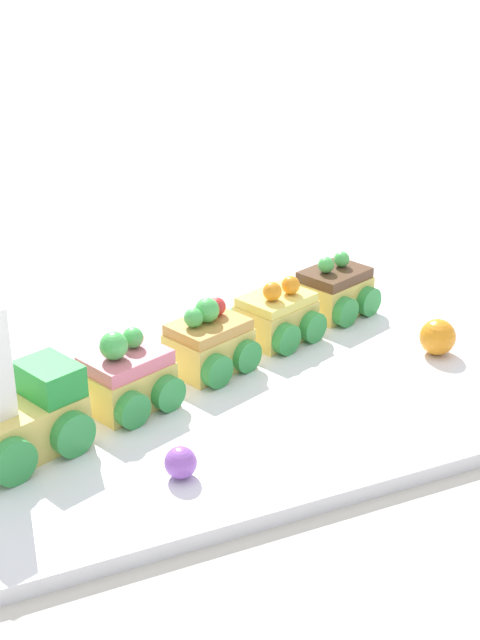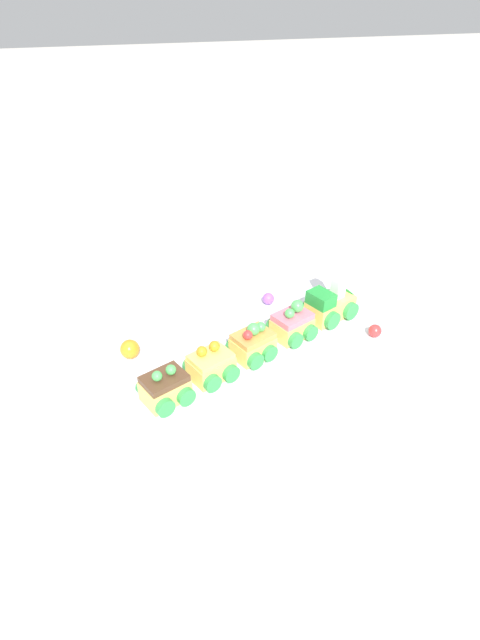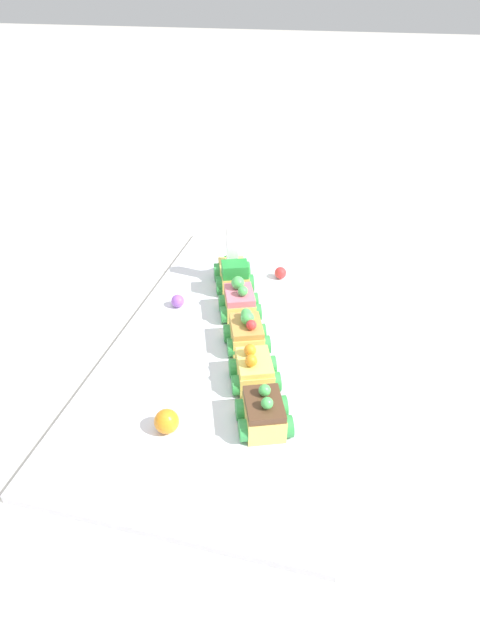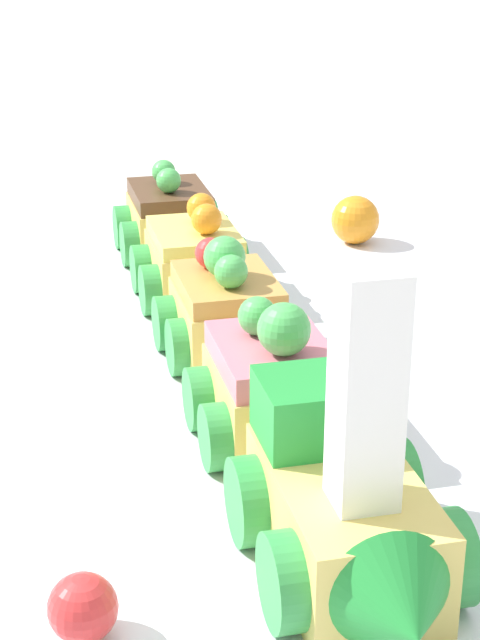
{
  "view_description": "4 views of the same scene",
  "coord_description": "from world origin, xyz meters",
  "px_view_note": "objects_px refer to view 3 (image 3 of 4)",
  "views": [
    {
      "loc": [
        0.23,
        0.6,
        0.36
      ],
      "look_at": [
        -0.02,
        0.04,
        0.08
      ],
      "focal_mm": 50.0,
      "sensor_mm": 36.0,
      "label": 1
    },
    {
      "loc": [
        -0.24,
        -0.62,
        0.52
      ],
      "look_at": [
        -0.03,
        0.02,
        0.06
      ],
      "focal_mm": 28.0,
      "sensor_mm": 36.0,
      "label": 2
    },
    {
      "loc": [
        -0.61,
        -0.15,
        0.49
      ],
      "look_at": [
        -0.01,
        -0.01,
        0.05
      ],
      "focal_mm": 28.0,
      "sensor_mm": 36.0,
      "label": 3
    },
    {
      "loc": [
        0.46,
        0.05,
        0.23
      ],
      "look_at": [
        -0.02,
        -0.01,
        0.03
      ],
      "focal_mm": 60.0,
      "sensor_mm": 36.0,
      "label": 4
    }
  ],
  "objects_px": {
    "cake_car_strawberry": "(240,303)",
    "cake_car_caramel": "(247,334)",
    "cake_car_chocolate": "(264,414)",
    "cake_train_locomotive": "(233,270)",
    "gumball_red": "(280,273)",
    "gumball_orange": "(167,421)",
    "cake_car_lemon": "(254,371)",
    "gumball_purple": "(178,301)"
  },
  "relations": [
    {
      "from": "cake_car_caramel",
      "to": "gumball_red",
      "type": "relative_size",
      "value": 3.76
    },
    {
      "from": "cake_car_strawberry",
      "to": "gumball_red",
      "type": "xyz_separation_m",
      "value": [
        0.14,
        -0.05,
        -0.01
      ]
    },
    {
      "from": "gumball_red",
      "to": "gumball_orange",
      "type": "distance_m",
      "value": 0.41
    },
    {
      "from": "cake_car_caramel",
      "to": "cake_car_chocolate",
      "type": "bearing_deg",
      "value": 179.96
    },
    {
      "from": "cake_car_strawberry",
      "to": "gumball_orange",
      "type": "height_order",
      "value": "cake_car_strawberry"
    },
    {
      "from": "cake_car_strawberry",
      "to": "cake_car_chocolate",
      "type": "height_order",
      "value": "cake_car_strawberry"
    },
    {
      "from": "cake_car_strawberry",
      "to": "cake_car_lemon",
      "type": "height_order",
      "value": "cake_car_strawberry"
    },
    {
      "from": "cake_car_strawberry",
      "to": "cake_car_chocolate",
      "type": "bearing_deg",
      "value": -179.99
    },
    {
      "from": "cake_train_locomotive",
      "to": "gumball_orange",
      "type": "relative_size",
      "value": 3.79
    },
    {
      "from": "gumball_red",
      "to": "gumball_orange",
      "type": "bearing_deg",
      "value": 170.15
    },
    {
      "from": "cake_car_caramel",
      "to": "gumball_red",
      "type": "bearing_deg",
      "value": -24.48
    },
    {
      "from": "cake_car_lemon",
      "to": "cake_car_chocolate",
      "type": "distance_m",
      "value": 0.08
    },
    {
      "from": "cake_train_locomotive",
      "to": "cake_car_chocolate",
      "type": "height_order",
      "value": "cake_train_locomotive"
    },
    {
      "from": "cake_car_caramel",
      "to": "gumball_orange",
      "type": "xyz_separation_m",
      "value": [
        -0.19,
        0.06,
        -0.01
      ]
    },
    {
      "from": "cake_train_locomotive",
      "to": "cake_car_strawberry",
      "type": "height_order",
      "value": "cake_train_locomotive"
    },
    {
      "from": "cake_car_strawberry",
      "to": "cake_car_chocolate",
      "type": "relative_size",
      "value": 1.0
    },
    {
      "from": "gumball_purple",
      "to": "cake_car_caramel",
      "type": "bearing_deg",
      "value": -119.52
    },
    {
      "from": "gumball_red",
      "to": "gumball_purple",
      "type": "distance_m",
      "value": 0.21
    },
    {
      "from": "cake_car_strawberry",
      "to": "gumball_purple",
      "type": "bearing_deg",
      "value": 70.42
    },
    {
      "from": "gumball_red",
      "to": "cake_car_lemon",
      "type": "bearing_deg",
      "value": -177.02
    },
    {
      "from": "cake_car_strawberry",
      "to": "cake_car_chocolate",
      "type": "xyz_separation_m",
      "value": [
        -0.24,
        -0.09,
        -0.0
      ]
    },
    {
      "from": "cake_car_lemon",
      "to": "gumball_red",
      "type": "distance_m",
      "value": 0.3
    },
    {
      "from": "cake_car_strawberry",
      "to": "cake_car_caramel",
      "type": "distance_m",
      "value": 0.09
    },
    {
      "from": "cake_car_chocolate",
      "to": "gumball_red",
      "type": "bearing_deg",
      "value": -13.96
    },
    {
      "from": "cake_train_locomotive",
      "to": "gumball_purple",
      "type": "bearing_deg",
      "value": 122.25
    },
    {
      "from": "gumball_purple",
      "to": "cake_train_locomotive",
      "type": "bearing_deg",
      "value": -36.92
    },
    {
      "from": "cake_car_chocolate",
      "to": "cake_car_lemon",
      "type": "bearing_deg",
      "value": 0.28
    },
    {
      "from": "gumball_purple",
      "to": "cake_car_chocolate",
      "type": "bearing_deg",
      "value": -139.65
    },
    {
      "from": "cake_car_lemon",
      "to": "gumball_red",
      "type": "height_order",
      "value": "cake_car_lemon"
    },
    {
      "from": "gumball_orange",
      "to": "gumball_red",
      "type": "bearing_deg",
      "value": -9.85
    },
    {
      "from": "cake_train_locomotive",
      "to": "cake_car_strawberry",
      "type": "distance_m",
      "value": 0.1
    },
    {
      "from": "gumball_red",
      "to": "gumball_purple",
      "type": "xyz_separation_m",
      "value": [
        -0.14,
        0.15,
        0.0
      ]
    },
    {
      "from": "gumball_orange",
      "to": "cake_car_strawberry",
      "type": "bearing_deg",
      "value": -5.4
    },
    {
      "from": "cake_train_locomotive",
      "to": "cake_car_lemon",
      "type": "relative_size",
      "value": 1.42
    },
    {
      "from": "cake_car_chocolate",
      "to": "cake_car_strawberry",
      "type": "bearing_deg",
      "value": 0.01
    },
    {
      "from": "cake_car_chocolate",
      "to": "cake_car_caramel",
      "type": "bearing_deg",
      "value": -0.04
    },
    {
      "from": "gumball_orange",
      "to": "cake_car_chocolate",
      "type": "bearing_deg",
      "value": -72.6
    },
    {
      "from": "cake_car_lemon",
      "to": "gumball_red",
      "type": "bearing_deg",
      "value": -17.86
    },
    {
      "from": "cake_car_lemon",
      "to": "gumball_purple",
      "type": "xyz_separation_m",
      "value": [
        0.16,
        0.17,
        -0.01
      ]
    },
    {
      "from": "gumball_red",
      "to": "cake_car_chocolate",
      "type": "bearing_deg",
      "value": -173.12
    },
    {
      "from": "cake_car_strawberry",
      "to": "gumball_red",
      "type": "distance_m",
      "value": 0.14
    },
    {
      "from": "gumball_red",
      "to": "gumball_orange",
      "type": "height_order",
      "value": "gumball_orange"
    }
  ]
}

